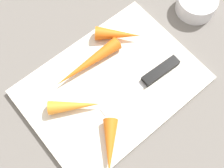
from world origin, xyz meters
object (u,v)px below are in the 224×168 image
at_px(small_bowl, 196,4).
at_px(knife, 156,74).
at_px(carrot_shortest, 118,34).
at_px(carrot_longest, 88,63).
at_px(cutting_board, 112,85).
at_px(carrot_short, 110,146).
at_px(carrot_long, 75,106).

bearing_deg(small_bowl, knife, 19.72).
bearing_deg(carrot_shortest, carrot_longest, -128.59).
xyz_separation_m(cutting_board, small_bowl, (-0.28, -0.03, 0.01)).
relative_size(carrot_longest, small_bowl, 1.75).
distance_m(carrot_short, carrot_shortest, 0.24).
xyz_separation_m(carrot_short, carrot_long, (0.00, -0.11, -0.00)).
relative_size(cutting_board, carrot_shortest, 3.62).
distance_m(knife, carrot_long, 0.18).
height_order(knife, small_bowl, small_bowl).
distance_m(carrot_long, carrot_shortest, 0.19).
xyz_separation_m(cutting_board, carrot_short, (0.09, 0.10, 0.02)).
bearing_deg(carrot_longest, small_bowl, 174.10).
distance_m(cutting_board, carrot_long, 0.09).
relative_size(knife, carrot_longest, 1.24).
height_order(carrot_short, carrot_longest, same).
xyz_separation_m(carrot_short, carrot_longest, (-0.07, -0.16, -0.00)).
height_order(cutting_board, carrot_short, carrot_short).
bearing_deg(carrot_long, small_bowl, 38.16).
height_order(knife, carrot_shortest, carrot_shortest).
bearing_deg(cutting_board, knife, 152.26).
bearing_deg(carrot_shortest, small_bowl, 29.27).
bearing_deg(carrot_longest, carrot_shortest, -170.80).
bearing_deg(carrot_longest, cutting_board, 102.87).
relative_size(knife, carrot_shortest, 2.02).
relative_size(carrot_long, carrot_shortest, 1.03).
xyz_separation_m(cutting_board, carrot_shortest, (-0.08, -0.08, 0.02)).
height_order(carrot_short, small_bowl, carrot_short).
height_order(cutting_board, carrot_long, carrot_long).
xyz_separation_m(knife, carrot_longest, (0.10, -0.11, 0.01)).
bearing_deg(carrot_shortest, cutting_board, -93.20).
bearing_deg(carrot_long, knife, 18.92).
bearing_deg(carrot_long, carrot_shortest, 57.24).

